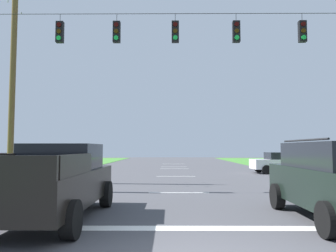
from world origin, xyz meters
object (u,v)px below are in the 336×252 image
at_px(pickup_truck, 55,181).
at_px(utility_pole_near_left, 13,78).
at_px(overhead_signal_span, 178,82).
at_px(distant_car_oncoming, 7,164).
at_px(distant_car_crossing_white, 282,162).
at_px(suv_black, 336,179).

xyz_separation_m(pickup_truck, utility_pole_near_left, (-5.57, 8.94, 4.66)).
distance_m(overhead_signal_span, utility_pole_near_left, 9.51).
xyz_separation_m(overhead_signal_span, distant_car_oncoming, (-11.12, 7.39, -3.93)).
distance_m(distant_car_crossing_white, utility_pole_near_left, 18.54).
relative_size(overhead_signal_span, utility_pole_near_left, 1.58).
xyz_separation_m(overhead_signal_span, pickup_truck, (-3.33, -5.69, -3.75)).
relative_size(suv_black, distant_car_oncoming, 1.11).
height_order(overhead_signal_span, utility_pole_near_left, utility_pole_near_left).
bearing_deg(distant_car_oncoming, suv_black, -41.54).
xyz_separation_m(suv_black, distant_car_oncoming, (-14.99, 13.28, -0.27)).
relative_size(distant_car_crossing_white, distant_car_oncoming, 1.00).
distance_m(overhead_signal_span, distant_car_oncoming, 13.92).
height_order(pickup_truck, distant_car_crossing_white, pickup_truck).
height_order(overhead_signal_span, distant_car_crossing_white, overhead_signal_span).
xyz_separation_m(pickup_truck, distant_car_oncoming, (-7.80, 13.08, -0.18)).
height_order(suv_black, utility_pole_near_left, utility_pole_near_left).
height_order(distant_car_oncoming, utility_pole_near_left, utility_pole_near_left).
height_order(suv_black, distant_car_oncoming, suv_black).
bearing_deg(overhead_signal_span, pickup_truck, -120.31).
xyz_separation_m(overhead_signal_span, distant_car_crossing_white, (7.77, 9.77, -3.93)).
bearing_deg(distant_car_crossing_white, distant_car_oncoming, -172.82).
relative_size(pickup_truck, distant_car_crossing_white, 1.24).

